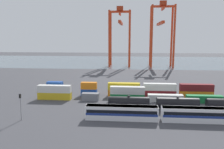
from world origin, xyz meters
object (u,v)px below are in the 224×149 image
object	(u,v)px
shipping_container_0	(55,96)
shipping_container_2	(91,97)
passenger_train	(199,114)
freight_tank_row	(177,104)
signal_mast	(20,103)
gantry_crane_central	(162,28)
shipping_container_11	(124,93)
shipping_container_3	(127,97)
gantry_crane_west	(120,30)

from	to	relation	value
shipping_container_0	shipping_container_2	bearing A→B (deg)	0.00
passenger_train	freight_tank_row	bearing A→B (deg)	113.74
signal_mast	gantry_crane_central	distance (m)	136.43
freight_tank_row	signal_mast	world-z (taller)	signal_mast
signal_mast	passenger_train	bearing A→B (deg)	3.36
passenger_train	freight_tank_row	size ratio (longest dim) A/B	1.44
signal_mast	shipping_container_0	xyz separation A→B (m)	(1.99, 21.57, -3.48)
shipping_container_0	shipping_container_11	size ratio (longest dim) A/B	1.00
freight_tank_row	gantry_crane_central	bearing A→B (deg)	85.55
passenger_train	shipping_container_0	distance (m)	49.48
shipping_container_11	gantry_crane_central	size ratio (longest dim) A/B	0.25
shipping_container_2	shipping_container_11	bearing A→B (deg)	28.93
freight_tank_row	shipping_container_3	world-z (taller)	freight_tank_row
shipping_container_3	freight_tank_row	bearing A→B (deg)	-32.68
shipping_container_2	gantry_crane_west	world-z (taller)	gantry_crane_west
gantry_crane_central	shipping_container_3	bearing A→B (deg)	-103.34
freight_tank_row	gantry_crane_central	world-z (taller)	gantry_crane_central
passenger_train	gantry_crane_central	xyz separation A→B (m)	(4.81, 120.69, 27.07)
shipping_container_3	gantry_crane_west	world-z (taller)	gantry_crane_west
shipping_container_0	gantry_crane_west	bearing A→B (deg)	79.71
shipping_container_11	gantry_crane_west	xyz separation A→B (m)	(-6.36, 95.97, 26.74)
gantry_crane_west	signal_mast	bearing A→B (deg)	-99.42
gantry_crane_central	freight_tank_row	bearing A→B (deg)	-94.45
signal_mast	gantry_crane_west	world-z (taller)	gantry_crane_west
shipping_container_2	gantry_crane_west	bearing A→B (deg)	86.99
shipping_container_3	shipping_container_11	bearing A→B (deg)	102.79
freight_tank_row	signal_mast	size ratio (longest dim) A/B	5.77
passenger_train	shipping_container_11	xyz separation A→B (m)	(-20.82, 25.25, -0.84)
shipping_container_0	freight_tank_row	bearing A→B (deg)	-13.32
freight_tank_row	shipping_container_11	world-z (taller)	freight_tank_row
freight_tank_row	gantry_crane_west	xyz separation A→B (m)	(-23.29, 112.38, 25.88)
gantry_crane_central	shipping_container_0	bearing A→B (deg)	-116.40
shipping_container_0	shipping_container_11	xyz separation A→B (m)	(24.96, 6.49, 0.00)
shipping_container_3	gantry_crane_west	xyz separation A→B (m)	(-7.83, 102.46, 26.74)
freight_tank_row	signal_mast	bearing A→B (deg)	-165.12
shipping_container_0	passenger_train	bearing A→B (deg)	-22.29
passenger_train	shipping_container_3	xyz separation A→B (m)	(-19.35, 18.76, -0.84)
signal_mast	shipping_container_3	size ratio (longest dim) A/B	0.61
signal_mast	shipping_container_11	xyz separation A→B (m)	(26.94, 28.06, -3.48)
passenger_train	gantry_crane_central	world-z (taller)	gantry_crane_central
freight_tank_row	gantry_crane_west	distance (m)	117.65
shipping_container_3	shipping_container_11	world-z (taller)	same
shipping_container_3	gantry_crane_west	bearing A→B (deg)	94.37
signal_mast	shipping_container_11	bearing A→B (deg)	46.16
signal_mast	gantry_crane_west	size ratio (longest dim) A/B	0.16
passenger_train	shipping_container_11	size ratio (longest dim) A/B	5.03
freight_tank_row	shipping_container_2	world-z (taller)	freight_tank_row
gantry_crane_west	shipping_container_11	bearing A→B (deg)	-86.21
gantry_crane_west	passenger_train	bearing A→B (deg)	-77.36
signal_mast	gantry_crane_central	world-z (taller)	gantry_crane_central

